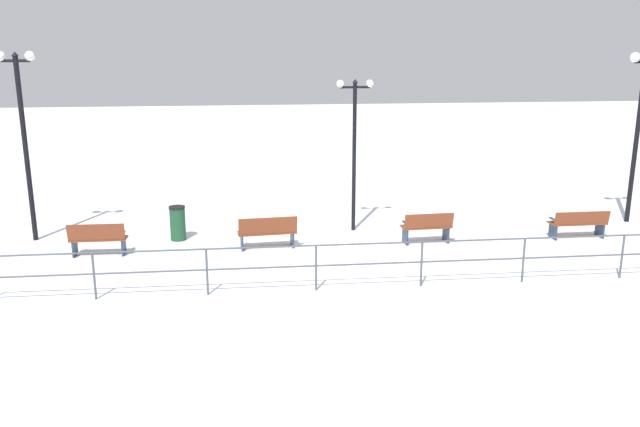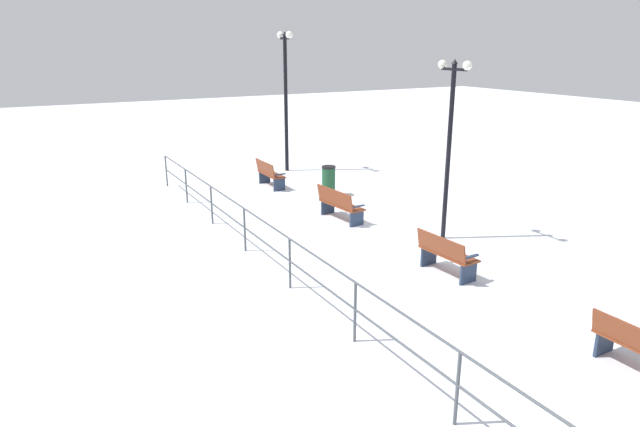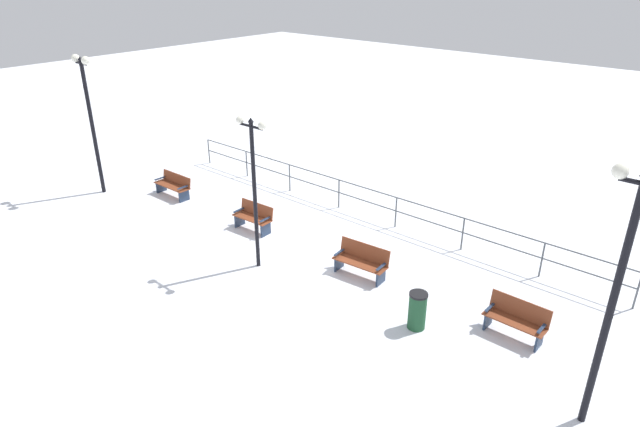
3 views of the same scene
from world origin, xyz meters
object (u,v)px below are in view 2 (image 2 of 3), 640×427
(lamppost_middle, at_px, (450,126))
(trash_bin, at_px, (329,181))
(bench_fourth, at_px, (269,174))
(lamppost_far, at_px, (286,83))
(bench_second, at_px, (446,254))
(bench_third, at_px, (339,204))

(lamppost_middle, xyz_separation_m, trash_bin, (-0.45, 5.15, -2.41))
(bench_fourth, bearing_deg, lamppost_far, 51.74)
(trash_bin, bearing_deg, lamppost_middle, -84.99)
(lamppost_middle, bearing_deg, trash_bin, 95.01)
(bench_second, bearing_deg, lamppost_far, 78.80)
(bench_fourth, xyz_separation_m, trash_bin, (1.26, -1.96, 0.02))
(bench_second, relative_size, lamppost_far, 0.27)
(bench_third, bearing_deg, bench_fourth, 87.02)
(bench_second, bearing_deg, lamppost_middle, 46.62)
(bench_third, bearing_deg, bench_second, -94.91)
(bench_second, height_order, bench_third, bench_third)
(bench_fourth, bearing_deg, bench_second, -88.43)
(bench_second, height_order, trash_bin, trash_bin)
(bench_fourth, distance_m, lamppost_middle, 7.70)
(bench_third, relative_size, lamppost_far, 0.31)
(bench_second, distance_m, bench_fourth, 8.95)
(bench_third, xyz_separation_m, lamppost_middle, (1.55, -2.63, 2.43))
(bench_fourth, relative_size, lamppost_middle, 0.33)
(lamppost_middle, bearing_deg, lamppost_far, 90.00)
(bench_second, xyz_separation_m, lamppost_far, (1.55, 11.07, 2.93))
(bench_third, xyz_separation_m, trash_bin, (1.10, 2.52, 0.02))
(bench_third, distance_m, lamppost_far, 7.38)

